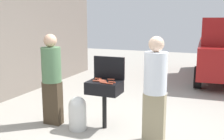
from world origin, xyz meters
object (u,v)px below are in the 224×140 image
at_px(hot_dog_3, 103,82).
at_px(hot_dog_6, 103,83).
at_px(bbq_grill, 104,89).
at_px(hot_dog_8, 101,81).
at_px(propane_tank, 78,112).
at_px(hot_dog_1, 96,81).
at_px(hot_dog_0, 103,80).
at_px(hot_dog_2, 112,82).
at_px(hot_dog_7, 109,84).
at_px(person_left, 52,76).
at_px(person_right, 155,87).
at_px(hot_dog_9, 98,79).
at_px(hot_dog_4, 98,79).
at_px(hot_dog_5, 111,79).

bearing_deg(hot_dog_3, hot_dog_6, -60.78).
bearing_deg(hot_dog_6, bbq_grill, 108.29).
bearing_deg(hot_dog_8, propane_tank, -149.11).
bearing_deg(hot_dog_1, hot_dog_6, -25.37).
relative_size(hot_dog_0, hot_dog_2, 1.00).
relative_size(hot_dog_7, person_left, 0.08).
relative_size(hot_dog_7, propane_tank, 0.21).
distance_m(hot_dog_3, hot_dog_7, 0.17).
xyz_separation_m(hot_dog_8, person_right, (1.04, -0.21, 0.04)).
relative_size(bbq_grill, hot_dog_9, 6.80).
xyz_separation_m(hot_dog_2, hot_dog_8, (-0.23, 0.03, 0.00)).
bearing_deg(hot_dog_9, hot_dog_2, -20.42).
bearing_deg(hot_dog_9, person_right, -15.11).
distance_m(hot_dog_1, hot_dog_6, 0.20).
bearing_deg(hot_dog_7, hot_dog_2, 89.30).
bearing_deg(propane_tank, person_left, 173.56).
relative_size(hot_dog_2, person_right, 0.08).
height_order(hot_dog_0, hot_dog_6, same).
bearing_deg(propane_tank, hot_dog_4, 54.80).
bearing_deg(person_left, hot_dog_2, 10.88).
relative_size(hot_dog_6, person_right, 0.08).
xyz_separation_m(hot_dog_0, hot_dog_1, (-0.09, -0.08, 0.00)).
relative_size(hot_dog_4, hot_dog_7, 1.00).
xyz_separation_m(hot_dog_0, hot_dog_7, (0.21, -0.18, 0.00)).
distance_m(hot_dog_3, hot_dog_8, 0.10).
bearing_deg(propane_tank, hot_dog_7, 7.33).
distance_m(hot_dog_7, person_right, 0.82).
height_order(hot_dog_0, person_left, person_left).
height_order(hot_dog_1, hot_dog_5, same).
relative_size(hot_dog_7, hot_dog_8, 1.00).
height_order(hot_dog_0, hot_dog_7, same).
relative_size(hot_dog_0, person_right, 0.08).
distance_m(bbq_grill, hot_dog_7, 0.28).
bearing_deg(propane_tank, person_right, 0.31).
bearing_deg(hot_dog_0, hot_dog_4, 142.31).
height_order(hot_dog_8, person_left, person_left).
height_order(hot_dog_6, hot_dog_9, same).
bearing_deg(hot_dog_4, hot_dog_6, -50.06).
xyz_separation_m(hot_dog_4, person_left, (-0.82, -0.29, 0.04)).
height_order(hot_dog_2, propane_tank, hot_dog_2).
bearing_deg(hot_dog_0, hot_dog_2, -16.81).
xyz_separation_m(hot_dog_0, propane_tank, (-0.39, -0.26, -0.58)).
bearing_deg(propane_tank, hot_dog_9, 49.29).
xyz_separation_m(hot_dog_2, hot_dog_9, (-0.33, 0.12, 0.00)).
distance_m(bbq_grill, hot_dog_4, 0.26).
bearing_deg(person_left, hot_dog_3, 9.80).
bearing_deg(hot_dog_5, hot_dog_9, -164.26).
relative_size(hot_dog_6, hot_dog_7, 1.00).
bearing_deg(bbq_grill, hot_dog_0, 160.13).
distance_m(hot_dog_5, hot_dog_8, 0.21).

